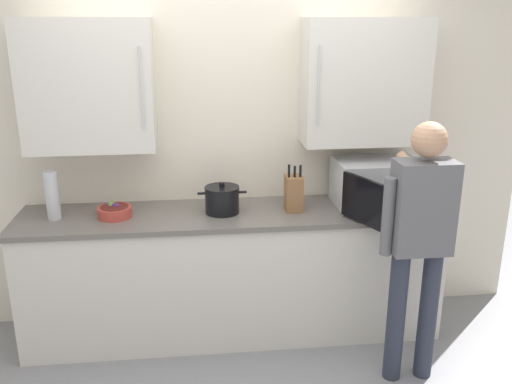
# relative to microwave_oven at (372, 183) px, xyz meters

# --- Properties ---
(back_wall_tiled) EXTENTS (4.34, 0.44, 2.78)m
(back_wall_tiled) POSITION_rel_microwave_oven_xyz_m (-0.96, 0.26, 0.42)
(back_wall_tiled) COLOR beige
(back_wall_tiled) RESTS_ON ground_plane
(counter_unit) EXTENTS (2.86, 0.62, 0.90)m
(counter_unit) POSITION_rel_microwave_oven_xyz_m (-0.96, -0.03, -0.61)
(counter_unit) COLOR beige
(counter_unit) RESTS_ON ground_plane
(microwave_oven) EXTENTS (0.57, 0.77, 0.32)m
(microwave_oven) POSITION_rel_microwave_oven_xyz_m (0.00, 0.00, 0.00)
(microwave_oven) COLOR #B7BABF
(microwave_oven) RESTS_ON counter_unit
(knife_block) EXTENTS (0.11, 0.15, 0.32)m
(knife_block) POSITION_rel_microwave_oven_xyz_m (-0.56, -0.04, -0.04)
(knife_block) COLOR brown
(knife_block) RESTS_ON counter_unit
(thermos_flask) EXTENTS (0.09, 0.09, 0.32)m
(thermos_flask) POSITION_rel_microwave_oven_xyz_m (-2.12, -0.03, 0.00)
(thermos_flask) COLOR #B7BABF
(thermos_flask) RESTS_ON counter_unit
(fruit_bowl) EXTENTS (0.22, 0.22, 0.10)m
(fruit_bowl) POSITION_rel_microwave_oven_xyz_m (-1.74, -0.04, -0.12)
(fruit_bowl) COLOR #AD3D33
(fruit_bowl) RESTS_ON counter_unit
(stock_pot) EXTENTS (0.33, 0.23, 0.21)m
(stock_pot) POSITION_rel_microwave_oven_xyz_m (-1.04, -0.03, -0.07)
(stock_pot) COLOR black
(stock_pot) RESTS_ON counter_unit
(person_figure) EXTENTS (0.44, 0.50, 1.61)m
(person_figure) POSITION_rel_microwave_oven_xyz_m (0.07, -0.67, -0.10)
(person_figure) COLOR #282D3D
(person_figure) RESTS_ON ground_plane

